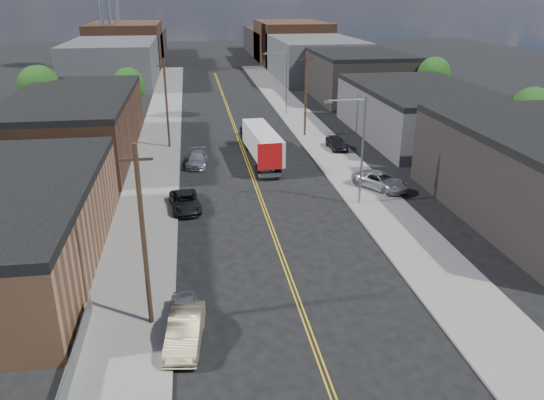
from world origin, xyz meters
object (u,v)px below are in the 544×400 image
object	(u,v)px
semi_truck	(261,141)
car_left_d	(197,159)
car_right_lot_c	(337,143)
car_ahead_truck	(252,133)
car_left_c	(185,202)
car_left_a	(185,315)
car_right_lot_a	(381,181)
car_left_b	(185,331)

from	to	relation	value
semi_truck	car_left_d	world-z (taller)	semi_truck
car_right_lot_c	car_ahead_truck	xyz separation A→B (m)	(-8.81, 6.73, -0.19)
car_left_c	semi_truck	bearing A→B (deg)	52.09
car_left_c	car_right_lot_c	bearing A→B (deg)	35.76
car_right_lot_c	car_ahead_truck	size ratio (longest dim) A/B	0.87
car_left_a	car_right_lot_c	xyz separation A→B (m)	(16.82, 31.67, 0.20)
car_left_d	car_right_lot_c	distance (m)	16.01
car_left_c	car_right_lot_a	size ratio (longest dim) A/B	0.93
car_left_b	car_left_c	world-z (taller)	car_left_b
car_ahead_truck	car_left_b	bearing A→B (deg)	-105.37
car_left_a	car_left_d	bearing A→B (deg)	84.71
semi_truck	car_ahead_truck	bearing A→B (deg)	85.59
semi_truck	car_left_c	size ratio (longest dim) A/B	2.81
car_right_lot_c	car_left_d	bearing A→B (deg)	-169.36
car_left_b	car_ahead_truck	xyz separation A→B (m)	(8.01, 39.98, -0.08)
semi_truck	car_right_lot_a	distance (m)	14.45
car_left_a	car_left_d	world-z (taller)	car_left_d
car_right_lot_a	car_right_lot_c	size ratio (longest dim) A/B	1.23
car_left_c	car_left_d	bearing A→B (deg)	78.00
semi_truck	car_left_c	xyz separation A→B (m)	(-7.90, -12.90, -1.36)
car_right_lot_a	car_ahead_truck	distance (m)	22.04
car_left_a	car_right_lot_a	world-z (taller)	car_right_lot_a
car_left_a	car_left_d	size ratio (longest dim) A/B	0.83
car_left_a	car_right_lot_c	bearing A→B (deg)	59.08
semi_truck	car_left_d	xyz separation A→B (m)	(-6.74, -1.01, -1.35)
semi_truck	car_right_lot_c	distance (m)	9.30
semi_truck	car_left_d	bearing A→B (deg)	-175.22
car_left_d	car_left_b	bearing A→B (deg)	-87.09
semi_truck	car_left_a	xyz separation A→B (m)	(-7.90, -29.32, -1.36)
car_left_c	car_ahead_truck	world-z (taller)	car_ahead_truck
car_left_c	car_ahead_truck	xyz separation A→B (m)	(8.01, 21.98, 0.01)
car_left_b	car_right_lot_a	world-z (taller)	car_right_lot_a
car_left_d	car_right_lot_c	xyz separation A→B (m)	(15.66, 3.35, 0.19)
car_left_b	car_left_d	bearing A→B (deg)	94.87
car_left_a	car_left_c	xyz separation A→B (m)	(0.00, 16.42, 0.01)
semi_truck	car_left_b	size ratio (longest dim) A/B	2.97
car_left_b	car_left_a	bearing A→B (deg)	97.09
car_left_c	car_right_lot_a	world-z (taller)	car_right_lot_a
car_left_c	car_left_d	distance (m)	11.95
semi_truck	car_right_lot_a	world-z (taller)	semi_truck
car_right_lot_c	car_ahead_truck	distance (m)	11.09
car_left_c	car_ahead_truck	size ratio (longest dim) A/B	0.99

